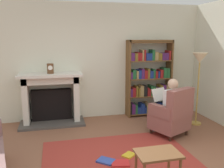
{
  "coord_description": "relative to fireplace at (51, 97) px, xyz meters",
  "views": [
    {
      "loc": [
        -0.96,
        -3.21,
        1.93
      ],
      "look_at": [
        0.1,
        1.2,
        1.05
      ],
      "focal_mm": 39.4,
      "sensor_mm": 36.0,
      "label": 1
    }
  ],
  "objects": [
    {
      "name": "fireplace",
      "position": [
        0.0,
        0.0,
        0.0
      ],
      "size": [
        1.4,
        0.64,
        1.14
      ],
      "color": "#4C4742",
      "rests_on": "ground"
    },
    {
      "name": "floor_lamp",
      "position": [
        3.13,
        -0.84,
        0.74
      ],
      "size": [
        0.32,
        0.32,
        1.59
      ],
      "color": "#B7933F",
      "rests_on": "ground"
    },
    {
      "name": "mantel_clock",
      "position": [
        0.01,
        -0.1,
        0.65
      ],
      "size": [
        0.14,
        0.14,
        0.22
      ],
      "color": "brown",
      "rests_on": "fireplace"
    },
    {
      "name": "side_table",
      "position": [
        1.32,
        -2.82,
        -0.2
      ],
      "size": [
        0.56,
        0.39,
        0.48
      ],
      "color": "brown",
      "rests_on": "ground"
    },
    {
      "name": "area_rug",
      "position": [
        1.03,
        -2.0,
        -0.59
      ],
      "size": [
        2.4,
        1.8,
        0.01
      ],
      "primitive_type": "cube",
      "color": "#A03229",
      "rests_on": "ground"
    },
    {
      "name": "armchair_reading",
      "position": [
        2.29,
        -1.32,
        -0.18
      ],
      "size": [
        0.84,
        0.83,
        0.97
      ],
      "rotation": [
        0.0,
        0.0,
        3.58
      ],
      "color": "#331E14",
      "rests_on": "ground"
    },
    {
      "name": "back_wall",
      "position": [
        1.03,
        0.25,
        0.75
      ],
      "size": [
        5.6,
        0.1,
        2.7
      ],
      "primitive_type": "cube",
      "color": "silver",
      "rests_on": "ground"
    },
    {
      "name": "ground",
      "position": [
        1.03,
        -2.3,
        -0.6
      ],
      "size": [
        14.0,
        14.0,
        0.0
      ],
      "primitive_type": "plane",
      "color": "brown"
    },
    {
      "name": "bookshelf",
      "position": [
        2.33,
        0.04,
        0.29
      ],
      "size": [
        1.1,
        0.32,
        1.85
      ],
      "color": "brown",
      "rests_on": "ground"
    },
    {
      "name": "seated_reader",
      "position": [
        2.24,
        -1.21,
        0.02
      ],
      "size": [
        0.51,
        0.6,
        1.14
      ],
      "rotation": [
        0.0,
        0.0,
        3.58
      ],
      "color": "white",
      "rests_on": "ground"
    },
    {
      "name": "scattered_books",
      "position": [
        0.98,
        -2.08,
        -0.58
      ],
      "size": [
        0.7,
        0.48,
        0.03
      ],
      "color": "red",
      "rests_on": "area_rug"
    }
  ]
}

